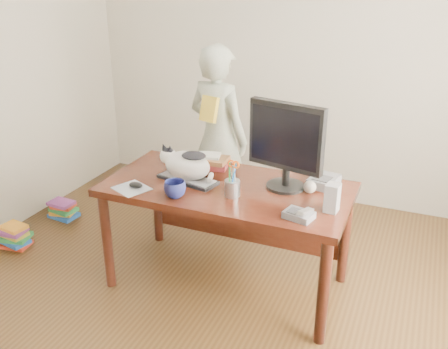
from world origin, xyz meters
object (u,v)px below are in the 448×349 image
monitor (286,142)px  book_stack (211,161)px  phone (299,214)px  person (218,138)px  coffee_mug (175,189)px  speaker (332,198)px  cat (186,164)px  mouse (136,185)px  book_pile_b (63,210)px  book_pile_a (14,236)px  keyboard (188,179)px  calculator (324,181)px  pen_cup (232,186)px  baseball (310,187)px  desk (231,201)px

monitor → book_stack: bearing=177.4°
phone → book_stack: 0.94m
monitor → person: bearing=149.5°
coffee_mug → speaker: bearing=11.3°
cat → speaker: cat is taller
cat → mouse: size_ratio=3.73×
cat → person: person is taller
mouse → book_pile_b: bearing=176.9°
book_pile_a → book_pile_b: (0.03, 0.55, -0.02)m
keyboard → monitor: monitor is taller
monitor → mouse: (-0.88, -0.36, -0.30)m
person → book_pile_a: size_ratio=5.66×
keyboard → book_pile_a: keyboard is taller
keyboard → book_pile_b: size_ratio=1.71×
calculator → book_pile_a: size_ratio=0.88×
person → pen_cup: bearing=133.3°
person → phone: bearing=147.1°
keyboard → book_stack: book_stack is taller
cat → coffee_mug: (0.05, -0.25, -0.07)m
baseball → book_stack: (-0.76, 0.16, 0.00)m
monitor → pen_cup: (-0.26, -0.23, -0.25)m
desk → speaker: (0.70, -0.17, 0.23)m
book_stack → calculator: (0.81, -0.01, -0.01)m
book_pile_a → pen_cup: bearing=2.2°
baseball → person: 1.20m
speaker → person: bearing=145.6°
speaker → book_pile_a: bearing=-172.3°
pen_cup → baseball: size_ratio=3.01×
desk → mouse: mouse is taller
book_pile_a → book_pile_b: book_pile_a is taller
book_stack → speaker: bearing=-28.0°
person → coffee_mug: bearing=115.1°
desk → book_pile_a: size_ratio=5.92×
coffee_mug → baseball: coffee_mug is taller
cat → phone: 0.87m
book_stack → monitor: bearing=-22.3°
monitor → phone: 0.50m
speaker → calculator: bearing=114.4°
monitor → coffee_mug: 0.75m
monitor → person: person is taller
cat → speaker: (0.98, -0.07, -0.04)m
book_pile_a → phone: bearing=-1.4°
book_pile_a → speaker: bearing=2.4°
person → book_pile_a: (-1.32, -1.04, -0.68)m
keyboard → book_stack: size_ratio=1.62×
baseball → person: bearing=142.3°
keyboard → monitor: 0.71m
coffee_mug → book_pile_b: coffee_mug is taller
keyboard → baseball: (0.79, 0.13, 0.03)m
desk → cat: 0.41m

